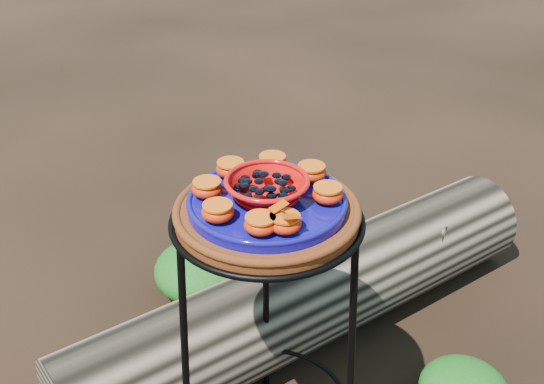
{
  "coord_description": "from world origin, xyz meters",
  "views": [
    {
      "loc": [
        -0.02,
        -1.17,
        1.46
      ],
      "look_at": [
        0.01,
        0.0,
        0.77
      ],
      "focal_mm": 45.0,
      "sensor_mm": 36.0,
      "label": 1
    }
  ],
  "objects_px": {
    "terracotta_saucer": "(267,214)",
    "driftwood_log": "(310,296)",
    "plant_stand": "(268,347)",
    "red_bowl": "(267,189)",
    "cobalt_plate": "(267,203)"
  },
  "relations": [
    {
      "from": "terracotta_saucer",
      "to": "driftwood_log",
      "type": "bearing_deg",
      "value": 72.14
    },
    {
      "from": "terracotta_saucer",
      "to": "driftwood_log",
      "type": "xyz_separation_m",
      "value": [
        0.14,
        0.43,
        -0.57
      ]
    },
    {
      "from": "terracotta_saucer",
      "to": "plant_stand",
      "type": "bearing_deg",
      "value": 0.0
    },
    {
      "from": "plant_stand",
      "to": "driftwood_log",
      "type": "bearing_deg",
      "value": 72.14
    },
    {
      "from": "terracotta_saucer",
      "to": "cobalt_plate",
      "type": "distance_m",
      "value": 0.03
    },
    {
      "from": "plant_stand",
      "to": "driftwood_log",
      "type": "relative_size",
      "value": 0.45
    },
    {
      "from": "plant_stand",
      "to": "red_bowl",
      "type": "distance_m",
      "value": 0.42
    },
    {
      "from": "terracotta_saucer",
      "to": "red_bowl",
      "type": "bearing_deg",
      "value": 0.0
    },
    {
      "from": "terracotta_saucer",
      "to": "red_bowl",
      "type": "height_order",
      "value": "red_bowl"
    },
    {
      "from": "plant_stand",
      "to": "terracotta_saucer",
      "type": "height_order",
      "value": "terracotta_saucer"
    },
    {
      "from": "red_bowl",
      "to": "driftwood_log",
      "type": "xyz_separation_m",
      "value": [
        0.14,
        0.43,
        -0.63
      ]
    },
    {
      "from": "red_bowl",
      "to": "cobalt_plate",
      "type": "bearing_deg",
      "value": 0.0
    },
    {
      "from": "red_bowl",
      "to": "terracotta_saucer",
      "type": "bearing_deg",
      "value": 0.0
    },
    {
      "from": "plant_stand",
      "to": "terracotta_saucer",
      "type": "bearing_deg",
      "value": 0.0
    },
    {
      "from": "terracotta_saucer",
      "to": "cobalt_plate",
      "type": "xyz_separation_m",
      "value": [
        0.0,
        0.0,
        0.03
      ]
    }
  ]
}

